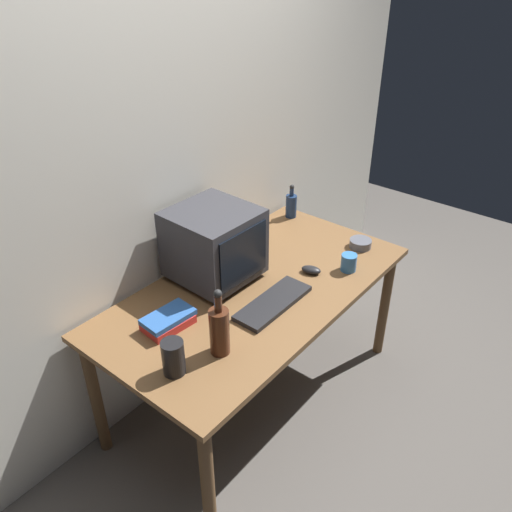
{
  "coord_description": "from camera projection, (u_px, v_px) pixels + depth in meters",
  "views": [
    {
      "loc": [
        -1.61,
        -1.31,
        2.19
      ],
      "look_at": [
        0.0,
        0.0,
        0.91
      ],
      "focal_mm": 36.44,
      "sensor_mm": 36.0,
      "label": 1
    }
  ],
  "objects": [
    {
      "name": "cd_spindle",
      "position": [
        360.0,
        243.0,
        2.85
      ],
      "size": [
        0.12,
        0.12,
        0.04
      ],
      "primitive_type": "cylinder",
      "color": "#595B66",
      "rests_on": "desk"
    },
    {
      "name": "metal_canister",
      "position": [
        173.0,
        357.0,
        2.0
      ],
      "size": [
        0.09,
        0.09,
        0.15
      ],
      "primitive_type": "cylinder",
      "color": "black",
      "rests_on": "desk"
    },
    {
      "name": "ground_plane",
      "position": [
        256.0,
        393.0,
        2.92
      ],
      "size": [
        6.0,
        6.0,
        0.0
      ],
      "primitive_type": "plane",
      "color": "#56514C"
    },
    {
      "name": "desk",
      "position": [
        256.0,
        300.0,
        2.58
      ],
      "size": [
        1.62,
        0.84,
        0.73
      ],
      "color": "brown",
      "rests_on": "ground"
    },
    {
      "name": "book_stack",
      "position": [
        168.0,
        320.0,
        2.27
      ],
      "size": [
        0.23,
        0.16,
        0.06
      ],
      "color": "red",
      "rests_on": "desk"
    },
    {
      "name": "crt_monitor",
      "position": [
        214.0,
        244.0,
        2.51
      ],
      "size": [
        0.39,
        0.4,
        0.37
      ],
      "color": "#333338",
      "rests_on": "desk"
    },
    {
      "name": "keyboard",
      "position": [
        273.0,
        303.0,
        2.41
      ],
      "size": [
        0.42,
        0.15,
        0.02
      ],
      "primitive_type": "cube",
      "rotation": [
        0.0,
        0.0,
        0.0
      ],
      "color": "black",
      "rests_on": "desk"
    },
    {
      "name": "mug",
      "position": [
        349.0,
        262.0,
        2.64
      ],
      "size": [
        0.12,
        0.08,
        0.09
      ],
      "color": "#3370B2",
      "rests_on": "desk"
    },
    {
      "name": "bottle_tall",
      "position": [
        219.0,
        329.0,
        2.08
      ],
      "size": [
        0.08,
        0.08,
        0.31
      ],
      "color": "#472314",
      "rests_on": "desk"
    },
    {
      "name": "computer_mouse",
      "position": [
        311.0,
        270.0,
        2.63
      ],
      "size": [
        0.09,
        0.11,
        0.04
      ],
      "primitive_type": "ellipsoid",
      "rotation": [
        0.0,
        0.0,
        0.29
      ],
      "color": "black",
      "rests_on": "desk"
    },
    {
      "name": "bottle_short",
      "position": [
        291.0,
        205.0,
        3.13
      ],
      "size": [
        0.07,
        0.07,
        0.21
      ],
      "color": "navy",
      "rests_on": "desk"
    },
    {
      "name": "back_wall",
      "position": [
        179.0,
        163.0,
        2.52
      ],
      "size": [
        4.0,
        0.08,
        2.5
      ],
      "primitive_type": "cube",
      "color": "silver",
      "rests_on": "ground"
    }
  ]
}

